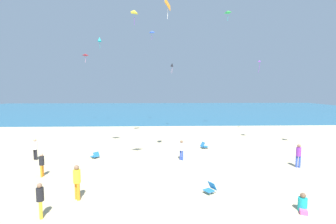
% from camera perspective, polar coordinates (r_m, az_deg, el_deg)
% --- Properties ---
extents(ground_plane, '(120.00, 120.00, 0.00)m').
position_cam_1_polar(ground_plane, '(19.03, -0.37, -11.37)').
color(ground_plane, '#C6B58C').
extents(ocean_water, '(120.00, 60.00, 0.05)m').
position_cam_1_polar(ocean_water, '(65.71, -1.58, 0.62)').
color(ocean_water, '#236084').
rests_on(ocean_water, ground_plane).
extents(beach_chair_near_camera, '(0.79, 0.73, 0.60)m').
position_cam_1_polar(beach_chair_near_camera, '(22.82, 8.54, -7.90)').
color(beach_chair_near_camera, '#2370B2').
rests_on(beach_chair_near_camera, ground_plane).
extents(beach_chair_far_right, '(0.79, 0.78, 0.52)m').
position_cam_1_polar(beach_chair_far_right, '(20.34, -16.93, -9.85)').
color(beach_chair_far_right, '#2370B2').
rests_on(beach_chair_far_right, ground_plane).
extents(beach_chair_mid_beach, '(0.75, 0.72, 0.59)m').
position_cam_1_polar(beach_chair_mid_beach, '(13.50, 10.08, -17.40)').
color(beach_chair_mid_beach, '#2370B2').
rests_on(beach_chair_mid_beach, ground_plane).
extents(person_0, '(0.30, 0.30, 1.51)m').
position_cam_1_polar(person_0, '(17.31, -27.85, -10.72)').
color(person_0, orange).
rests_on(person_0, ground_plane).
extents(person_1, '(0.56, 0.74, 0.83)m').
position_cam_1_polar(person_1, '(13.09, 29.40, -18.64)').
color(person_1, '#19ADB2').
rests_on(person_1, ground_plane).
extents(person_3, '(0.44, 0.44, 1.66)m').
position_cam_1_polar(person_3, '(19.38, 28.64, -8.80)').
color(person_3, blue).
rests_on(person_3, ground_plane).
extents(person_5, '(0.42, 0.42, 1.67)m').
position_cam_1_polar(person_5, '(21.54, -29.09, -7.43)').
color(person_5, black).
rests_on(person_5, ground_plane).
extents(person_6, '(0.43, 0.43, 1.56)m').
position_cam_1_polar(person_6, '(18.83, 3.24, -8.72)').
color(person_6, blue).
rests_on(person_6, ground_plane).
extents(person_7, '(0.50, 0.50, 1.76)m').
position_cam_1_polar(person_7, '(13.14, -20.85, -14.87)').
color(person_7, orange).
rests_on(person_7, ground_plane).
extents(person_8, '(0.41, 0.41, 1.53)m').
position_cam_1_polar(person_8, '(12.10, -28.14, -17.61)').
color(person_8, yellow).
rests_on(person_8, ground_plane).
extents(kite_blue, '(0.96, 0.88, 1.31)m').
position_cam_1_polar(kite_blue, '(38.25, -3.87, 18.52)').
color(kite_blue, blue).
extents(kite_yellow, '(0.97, 1.04, 1.51)m').
position_cam_1_polar(kite_yellow, '(26.83, -8.02, 22.58)').
color(kite_yellow, yellow).
extents(kite_purple, '(0.52, 0.52, 1.47)m').
position_cam_1_polar(kite_purple, '(31.74, 20.90, 11.17)').
color(kite_purple, purple).
extents(kite_black, '(0.56, 0.60, 1.41)m').
position_cam_1_polar(kite_black, '(32.74, 0.97, 11.14)').
color(kite_black, black).
extents(kite_orange, '(0.42, 0.95, 1.51)m').
position_cam_1_polar(kite_orange, '(18.69, -0.11, 24.25)').
color(kite_orange, orange).
extents(kite_red, '(0.83, 0.69, 1.51)m').
position_cam_1_polar(kite_red, '(42.27, -19.08, 12.78)').
color(kite_red, red).
extents(kite_green, '(0.95, 0.94, 1.33)m').
position_cam_1_polar(kite_green, '(34.20, 14.09, 22.14)').
color(kite_green, green).
extents(kite_teal, '(0.60, 0.70, 1.77)m').
position_cam_1_polar(kite_teal, '(39.52, -15.97, 16.32)').
color(kite_teal, '#1EADAD').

